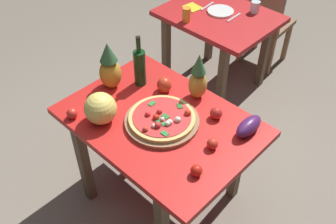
{
  "coord_description": "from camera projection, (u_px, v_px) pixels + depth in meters",
  "views": [
    {
      "loc": [
        1.15,
        -1.14,
        2.28
      ],
      "look_at": [
        0.03,
        0.04,
        0.79
      ],
      "focal_mm": 41.0,
      "sensor_mm": 36.0,
      "label": 1
    }
  ],
  "objects": [
    {
      "name": "ground_plane",
      "position": [
        162.0,
        194.0,
        2.73
      ],
      "size": [
        10.0,
        10.0,
        0.0
      ],
      "primitive_type": "plane",
      "color": "gray"
    },
    {
      "name": "display_table",
      "position": [
        161.0,
        132.0,
        2.3
      ],
      "size": [
        1.12,
        0.81,
        0.74
      ],
      "color": "brown",
      "rests_on": "ground_plane"
    },
    {
      "name": "background_table",
      "position": [
        218.0,
        27.0,
        3.25
      ],
      "size": [
        0.92,
        0.72,
        0.74
      ],
      "color": "brown",
      "rests_on": "ground_plane"
    },
    {
      "name": "dining_chair",
      "position": [
        265.0,
        21.0,
        3.6
      ],
      "size": [
        0.43,
        0.43,
        0.85
      ],
      "rotation": [
        0.0,
        0.0,
        3.21
      ],
      "color": "#8C6344",
      "rests_on": "ground_plane"
    },
    {
      "name": "pizza_board",
      "position": [
        162.0,
        121.0,
        2.21
      ],
      "size": [
        0.43,
        0.43,
        0.02
      ],
      "primitive_type": "cylinder",
      "color": "#8C6344",
      "rests_on": "display_table"
    },
    {
      "name": "pizza",
      "position": [
        162.0,
        118.0,
        2.18
      ],
      "size": [
        0.38,
        0.38,
        0.06
      ],
      "color": "#D6B764",
      "rests_on": "pizza_board"
    },
    {
      "name": "wine_bottle",
      "position": [
        140.0,
        67.0,
        2.4
      ],
      "size": [
        0.08,
        0.08,
        0.34
      ],
      "color": "#133819",
      "rests_on": "display_table"
    },
    {
      "name": "pineapple_left",
      "position": [
        198.0,
        79.0,
        2.29
      ],
      "size": [
        0.11,
        0.11,
        0.31
      ],
      "color": "gold",
      "rests_on": "display_table"
    },
    {
      "name": "pineapple_right",
      "position": [
        110.0,
        68.0,
        2.37
      ],
      "size": [
        0.14,
        0.14,
        0.32
      ],
      "color": "gold",
      "rests_on": "display_table"
    },
    {
      "name": "melon",
      "position": [
        100.0,
        108.0,
        2.16
      ],
      "size": [
        0.19,
        0.19,
        0.19
      ],
      "primitive_type": "sphere",
      "color": "#E7D062",
      "rests_on": "display_table"
    },
    {
      "name": "bell_pepper",
      "position": [
        164.0,
        85.0,
        2.4
      ],
      "size": [
        0.09,
        0.09,
        0.1
      ],
      "primitive_type": "ellipsoid",
      "color": "red",
      "rests_on": "display_table"
    },
    {
      "name": "eggplant",
      "position": [
        249.0,
        126.0,
        2.13
      ],
      "size": [
        0.09,
        0.2,
        0.09
      ],
      "primitive_type": "ellipsoid",
      "rotation": [
        0.0,
        0.0,
        1.57
      ],
      "color": "#4B2058",
      "rests_on": "display_table"
    },
    {
      "name": "tomato_beside_pepper",
      "position": [
        72.0,
        113.0,
        2.22
      ],
      "size": [
        0.06,
        0.06,
        0.06
      ],
      "primitive_type": "sphere",
      "color": "red",
      "rests_on": "display_table"
    },
    {
      "name": "tomato_at_corner",
      "position": [
        196.0,
        171.0,
        1.92
      ],
      "size": [
        0.06,
        0.06,
        0.06
      ],
      "primitive_type": "sphere",
      "color": "red",
      "rests_on": "display_table"
    },
    {
      "name": "tomato_by_bottle",
      "position": [
        212.0,
        144.0,
        2.05
      ],
      "size": [
        0.06,
        0.06,
        0.06
      ],
      "primitive_type": "sphere",
      "color": "red",
      "rests_on": "display_table"
    },
    {
      "name": "tomato_near_board",
      "position": [
        216.0,
        113.0,
        2.22
      ],
      "size": [
        0.07,
        0.07,
        0.07
      ],
      "primitive_type": "sphere",
      "color": "red",
      "rests_on": "display_table"
    },
    {
      "name": "drinking_glass_juice",
      "position": [
        186.0,
        15.0,
        3.04
      ],
      "size": [
        0.07,
        0.07,
        0.12
      ],
      "primitive_type": "cylinder",
      "color": "orange",
      "rests_on": "background_table"
    },
    {
      "name": "drinking_glass_water",
      "position": [
        255.0,
        7.0,
        3.16
      ],
      "size": [
        0.07,
        0.07,
        0.09
      ],
      "primitive_type": "cylinder",
      "color": "silver",
      "rests_on": "background_table"
    },
    {
      "name": "dinner_plate",
      "position": [
        220.0,
        11.0,
        3.18
      ],
      "size": [
        0.22,
        0.22,
        0.02
      ],
      "primitive_type": "cylinder",
      "color": "white",
      "rests_on": "background_table"
    },
    {
      "name": "fork_utensil",
      "position": [
        207.0,
        6.0,
        3.26
      ],
      "size": [
        0.03,
        0.18,
        0.01
      ],
      "primitive_type": "cube",
      "rotation": [
        0.0,
        0.0,
        0.09
      ],
      "color": "silver",
      "rests_on": "background_table"
    },
    {
      "name": "knife_utensil",
      "position": [
        234.0,
        17.0,
        3.11
      ],
      "size": [
        0.02,
        0.18,
        0.01
      ],
      "primitive_type": "cube",
      "rotation": [
        0.0,
        0.0,
        0.04
      ],
      "color": "silver",
      "rests_on": "background_table"
    },
    {
      "name": "napkin_folded",
      "position": [
        192.0,
        7.0,
        3.24
      ],
      "size": [
        0.15,
        0.14,
        0.01
      ],
      "primitive_type": "cube",
      "rotation": [
        0.0,
        0.0,
        -0.12
      ],
      "color": "yellow",
      "rests_on": "background_table"
    }
  ]
}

